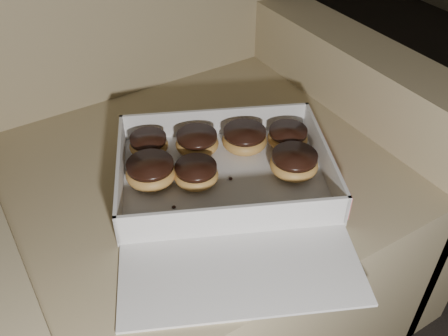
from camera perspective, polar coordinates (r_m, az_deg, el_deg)
armchair at (r=1.07m, az=-5.12°, el=-2.43°), size 0.92×0.77×0.96m
bakery_box at (r=0.86m, az=0.51°, el=-2.40°), size 0.51×0.54×0.06m
donut_a at (r=0.94m, az=-3.10°, el=2.95°), size 0.08×0.08×0.04m
donut_b at (r=0.87m, az=-3.20°, el=-0.65°), size 0.08×0.08×0.04m
donut_c at (r=0.88m, az=-8.37°, el=-0.45°), size 0.09×0.09×0.04m
donut_d at (r=0.95m, az=-8.60°, el=2.70°), size 0.07×0.07×0.04m
donut_e at (r=0.94m, az=2.36°, el=3.35°), size 0.09×0.09×0.04m
donut_f at (r=0.89m, az=8.00°, el=0.54°), size 0.09×0.09×0.04m
donut_g at (r=0.96m, az=7.28°, el=3.53°), size 0.08×0.08×0.04m
crumb_a at (r=0.80m, az=-10.01°, el=-7.39°), size 0.01×0.01×0.00m
crumb_b at (r=0.84m, az=-5.77°, el=-4.46°), size 0.01×0.01×0.00m
crumb_c at (r=0.85m, az=7.41°, el=-3.94°), size 0.01×0.01×0.00m
crumb_d at (r=0.89m, az=0.75°, el=-1.22°), size 0.01×0.01×0.00m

